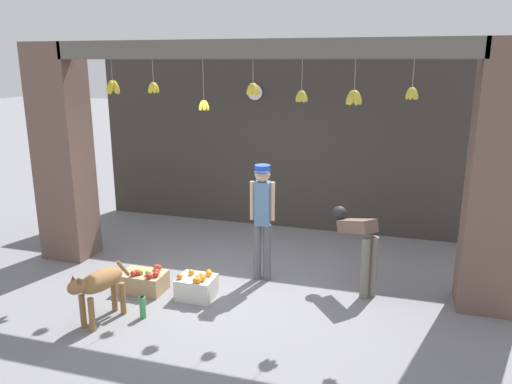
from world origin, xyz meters
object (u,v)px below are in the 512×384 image
object	(u,v)px
worker_stooping	(359,240)
fruit_crate_oranges	(197,286)
fruit_crate_apples	(144,281)
shopkeeper	(262,214)
wall_clock	(255,92)
dog	(99,284)
water_bottle	(143,307)

from	to	relation	value
worker_stooping	fruit_crate_oranges	distance (m)	2.21
fruit_crate_apples	shopkeeper	bearing A→B (deg)	29.49
wall_clock	fruit_crate_apples	bearing A→B (deg)	-101.11
fruit_crate_apples	worker_stooping	bearing A→B (deg)	17.06
dog	fruit_crate_oranges	bearing A→B (deg)	152.30
dog	water_bottle	bearing A→B (deg)	133.15
shopkeeper	fruit_crate_oranges	bearing A→B (deg)	42.39
worker_stooping	water_bottle	world-z (taller)	worker_stooping
shopkeeper	fruit_crate_apples	world-z (taller)	shopkeeper
shopkeeper	wall_clock	distance (m)	2.88
shopkeeper	fruit_crate_apples	xyz separation A→B (m)	(-1.42, -0.80, -0.83)
worker_stooping	fruit_crate_oranges	bearing A→B (deg)	157.53
shopkeeper	wall_clock	size ratio (longest dim) A/B	5.67
fruit_crate_oranges	dog	bearing A→B (deg)	-132.74
shopkeeper	water_bottle	xyz separation A→B (m)	(-1.07, -1.46, -0.84)
worker_stooping	dog	bearing A→B (deg)	166.49
shopkeeper	worker_stooping	distance (m)	1.34
fruit_crate_apples	fruit_crate_oranges	bearing A→B (deg)	1.41
fruit_crate_apples	wall_clock	size ratio (longest dim) A/B	2.01
worker_stooping	water_bottle	size ratio (longest dim) A/B	3.61
dog	water_bottle	world-z (taller)	dog
dog	wall_clock	distance (m)	4.53
worker_stooping	fruit_crate_apples	bearing A→B (deg)	152.04
fruit_crate_oranges	fruit_crate_apples	xyz separation A→B (m)	(-0.76, -0.02, -0.02)
dog	water_bottle	size ratio (longest dim) A/B	3.03
fruit_crate_oranges	fruit_crate_apples	distance (m)	0.76
fruit_crate_apples	wall_clock	bearing A→B (deg)	78.89
fruit_crate_apples	wall_clock	xyz separation A→B (m)	(0.62, 3.13, 2.32)
fruit_crate_apples	wall_clock	distance (m)	3.94
dog	worker_stooping	size ratio (longest dim) A/B	0.84
fruit_crate_oranges	water_bottle	distance (m)	0.79
fruit_crate_oranges	water_bottle	size ratio (longest dim) A/B	1.58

